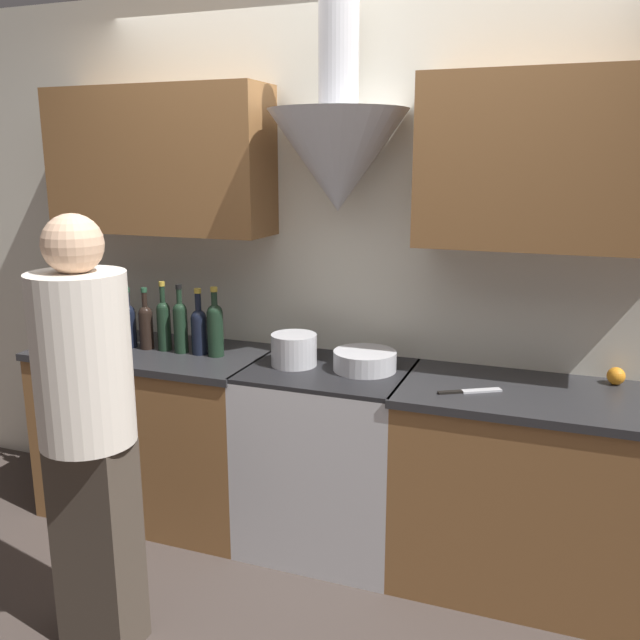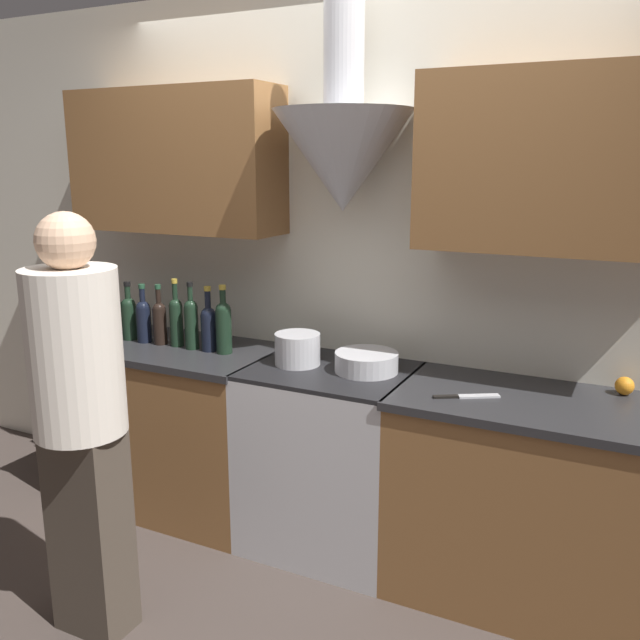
{
  "view_description": "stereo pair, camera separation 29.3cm",
  "coord_description": "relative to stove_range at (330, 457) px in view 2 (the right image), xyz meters",
  "views": [
    {
      "loc": [
        1.0,
        -2.43,
        1.81
      ],
      "look_at": [
        0.0,
        0.25,
        1.13
      ],
      "focal_mm": 38.0,
      "sensor_mm": 36.0,
      "label": 1
    },
    {
      "loc": [
        1.27,
        -2.31,
        1.81
      ],
      "look_at": [
        0.0,
        0.25,
        1.13
      ],
      "focal_mm": 38.0,
      "sensor_mm": 36.0,
      "label": 2
    }
  ],
  "objects": [
    {
      "name": "wine_bottle_5",
      "position": [
        -0.97,
        -0.0,
        0.56
      ],
      "size": [
        0.07,
        0.07,
        0.31
      ],
      "color": "black",
      "rests_on": "counter_left"
    },
    {
      "name": "stove_range",
      "position": [
        0.0,
        0.0,
        0.0
      ],
      "size": [
        0.73,
        0.6,
        0.88
      ],
      "color": "silver",
      "rests_on": "ground_plane"
    },
    {
      "name": "wine_bottle_4",
      "position": [
        -1.07,
        -0.01,
        0.56
      ],
      "size": [
        0.08,
        0.08,
        0.31
      ],
      "color": "black",
      "rests_on": "counter_left"
    },
    {
      "name": "wine_bottle_0",
      "position": [
        -1.43,
        0.01,
        0.57
      ],
      "size": [
        0.07,
        0.07,
        0.34
      ],
      "color": "black",
      "rests_on": "counter_left"
    },
    {
      "name": "wine_bottle_1",
      "position": [
        -1.35,
        -0.02,
        0.57
      ],
      "size": [
        0.07,
        0.07,
        0.33
      ],
      "color": "black",
      "rests_on": "counter_left"
    },
    {
      "name": "wine_bottle_8",
      "position": [
        -0.67,
        0.01,
        0.56
      ],
      "size": [
        0.08,
        0.08,
        0.33
      ],
      "color": "black",
      "rests_on": "counter_left"
    },
    {
      "name": "wine_bottle_3",
      "position": [
        -1.17,
        0.0,
        0.56
      ],
      "size": [
        0.08,
        0.08,
        0.31
      ],
      "color": "black",
      "rests_on": "counter_left"
    },
    {
      "name": "wine_bottle_6",
      "position": [
        -0.87,
        0.01,
        0.58
      ],
      "size": [
        0.07,
        0.07,
        0.35
      ],
      "color": "black",
      "rests_on": "counter_left"
    },
    {
      "name": "counter_right",
      "position": [
        0.9,
        -0.0,
        -0.0
      ],
      "size": [
        1.09,
        0.62,
        0.88
      ],
      "color": "brown",
      "rests_on": "ground_plane"
    },
    {
      "name": "counter_left",
      "position": [
        -0.94,
        -0.0,
        -0.0
      ],
      "size": [
        1.16,
        0.62,
        0.88
      ],
      "color": "brown",
      "rests_on": "ground_plane"
    },
    {
      "name": "wine_bottle_9",
      "position": [
        -0.58,
        0.0,
        0.58
      ],
      "size": [
        0.08,
        0.08,
        0.34
      ],
      "color": "black",
      "rests_on": "counter_left"
    },
    {
      "name": "wine_bottle_2",
      "position": [
        -1.26,
        -0.01,
        0.56
      ],
      "size": [
        0.08,
        0.08,
        0.32
      ],
      "color": "black",
      "rests_on": "counter_left"
    },
    {
      "name": "ground_plane",
      "position": [
        0.0,
        -0.35,
        -0.44
      ],
      "size": [
        12.0,
        12.0,
        0.0
      ],
      "primitive_type": "plane",
      "color": "#423833"
    },
    {
      "name": "mixing_bowl",
      "position": [
        0.16,
        0.03,
        0.48
      ],
      "size": [
        0.29,
        0.29,
        0.09
      ],
      "color": "silver",
      "rests_on": "stove_range"
    },
    {
      "name": "wine_bottle_7",
      "position": [
        -0.77,
        -0.0,
        0.58
      ],
      "size": [
        0.07,
        0.07,
        0.34
      ],
      "color": "black",
      "rests_on": "counter_left"
    },
    {
      "name": "stock_pot",
      "position": [
        -0.16,
        -0.0,
        0.51
      ],
      "size": [
        0.21,
        0.21,
        0.15
      ],
      "color": "silver",
      "rests_on": "stove_range"
    },
    {
      "name": "wall_back",
      "position": [
        -0.01,
        0.26,
        1.03
      ],
      "size": [
        8.4,
        0.62,
        2.6
      ],
      "color": "silver",
      "rests_on": "ground_plane"
    },
    {
      "name": "person_foreground_left",
      "position": [
        -0.57,
        -0.95,
        0.46
      ],
      "size": [
        0.34,
        0.34,
        1.64
      ],
      "color": "#473D33",
      "rests_on": "ground_plane"
    },
    {
      "name": "chefs_knife",
      "position": [
        0.66,
        -0.1,
        0.44
      ],
      "size": [
        0.25,
        0.16,
        0.01
      ],
      "rotation": [
        0.0,
        0.0,
        0.53
      ],
      "color": "silver",
      "rests_on": "counter_right"
    },
    {
      "name": "orange_fruit",
      "position": [
        1.22,
        0.21,
        0.47
      ],
      "size": [
        0.08,
        0.08,
        0.08
      ],
      "color": "orange",
      "rests_on": "counter_right"
    }
  ]
}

